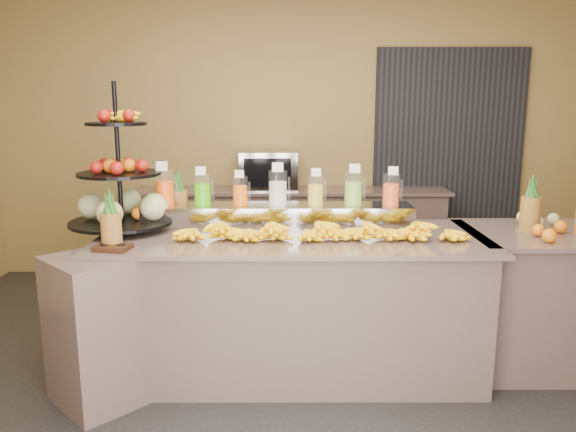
{
  "coord_description": "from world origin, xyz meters",
  "views": [
    {
      "loc": [
        -0.04,
        -3.24,
        1.79
      ],
      "look_at": [
        -0.03,
        0.3,
        1.06
      ],
      "focal_mm": 35.0,
      "sensor_mm": 36.0,
      "label": 1
    }
  ],
  "objects_px": {
    "right_fruit_pile": "(560,225)",
    "oven_warmer": "(268,170)",
    "pitcher_tray": "(278,215)",
    "condiment_caddy": "(113,248)",
    "banana_heap": "(318,229)",
    "fruit_stand": "(128,194)"
  },
  "relations": [
    {
      "from": "right_fruit_pile",
      "to": "oven_warmer",
      "type": "bearing_deg",
      "value": 134.67
    },
    {
      "from": "pitcher_tray",
      "to": "right_fruit_pile",
      "type": "bearing_deg",
      "value": -9.3
    },
    {
      "from": "pitcher_tray",
      "to": "condiment_caddy",
      "type": "distance_m",
      "value": 1.15
    },
    {
      "from": "condiment_caddy",
      "to": "banana_heap",
      "type": "bearing_deg",
      "value": 12.97
    },
    {
      "from": "right_fruit_pile",
      "to": "fruit_stand",
      "type": "bearing_deg",
      "value": 176.31
    },
    {
      "from": "banana_heap",
      "to": "condiment_caddy",
      "type": "height_order",
      "value": "banana_heap"
    },
    {
      "from": "pitcher_tray",
      "to": "fruit_stand",
      "type": "bearing_deg",
      "value": -173.37
    },
    {
      "from": "fruit_stand",
      "to": "condiment_caddy",
      "type": "bearing_deg",
      "value": -85.62
    },
    {
      "from": "fruit_stand",
      "to": "condiment_caddy",
      "type": "xyz_separation_m",
      "value": [
        0.04,
        -0.53,
        -0.23
      ]
    },
    {
      "from": "banana_heap",
      "to": "condiment_caddy",
      "type": "relative_size",
      "value": 9.14
    },
    {
      "from": "fruit_stand",
      "to": "condiment_caddy",
      "type": "height_order",
      "value": "fruit_stand"
    },
    {
      "from": "pitcher_tray",
      "to": "oven_warmer",
      "type": "height_order",
      "value": "oven_warmer"
    },
    {
      "from": "fruit_stand",
      "to": "right_fruit_pile",
      "type": "height_order",
      "value": "fruit_stand"
    },
    {
      "from": "pitcher_tray",
      "to": "condiment_caddy",
      "type": "xyz_separation_m",
      "value": [
        -0.96,
        -0.64,
        -0.06
      ]
    },
    {
      "from": "pitcher_tray",
      "to": "oven_warmer",
      "type": "distance_m",
      "value": 1.68
    },
    {
      "from": "banana_heap",
      "to": "fruit_stand",
      "type": "height_order",
      "value": "fruit_stand"
    },
    {
      "from": "fruit_stand",
      "to": "oven_warmer",
      "type": "xyz_separation_m",
      "value": [
        0.88,
        1.79,
        -0.06
      ]
    },
    {
      "from": "pitcher_tray",
      "to": "right_fruit_pile",
      "type": "height_order",
      "value": "right_fruit_pile"
    },
    {
      "from": "condiment_caddy",
      "to": "oven_warmer",
      "type": "height_order",
      "value": "oven_warmer"
    },
    {
      "from": "oven_warmer",
      "to": "right_fruit_pile",
      "type": "bearing_deg",
      "value": -47.77
    },
    {
      "from": "banana_heap",
      "to": "right_fruit_pile",
      "type": "distance_m",
      "value": 1.56
    },
    {
      "from": "banana_heap",
      "to": "fruit_stand",
      "type": "relative_size",
      "value": 1.83
    }
  ]
}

